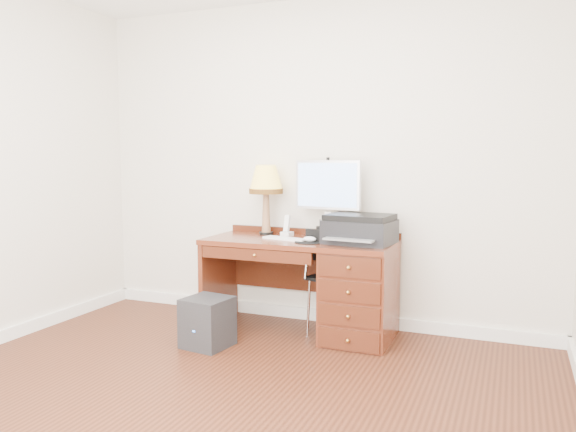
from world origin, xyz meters
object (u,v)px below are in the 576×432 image
at_px(leg_lamp, 266,184).
at_px(equipment_box, 208,322).
at_px(phone, 287,230).
at_px(monitor, 327,189).
at_px(chair, 336,271).
at_px(desk, 338,284).
at_px(printer, 360,229).

xyz_separation_m(leg_lamp, equipment_box, (-0.14, -0.76, -1.00)).
relative_size(leg_lamp, phone, 3.32).
distance_m(monitor, chair, 0.66).
bearing_deg(monitor, leg_lamp, -177.36).
height_order(desk, monitor, monitor).
height_order(desk, leg_lamp, leg_lamp).
distance_m(printer, chair, 0.40).
height_order(leg_lamp, chair, leg_lamp).
relative_size(leg_lamp, equipment_box, 1.59).
distance_m(leg_lamp, chair, 0.95).
xyz_separation_m(leg_lamp, phone, (0.20, -0.03, -0.38)).
xyz_separation_m(monitor, phone, (-0.34, -0.02, -0.34)).
bearing_deg(phone, desk, -4.69).
height_order(monitor, phone, monitor).
xyz_separation_m(printer, leg_lamp, (-0.86, 0.17, 0.32)).
relative_size(phone, equipment_box, 0.48).
xyz_separation_m(monitor, leg_lamp, (-0.54, 0.01, 0.03)).
xyz_separation_m(monitor, chair, (0.12, -0.12, -0.63)).
height_order(phone, chair, phone).
relative_size(desk, chair, 1.78).
relative_size(desk, printer, 2.82).
bearing_deg(equipment_box, phone, 72.77).
relative_size(monitor, leg_lamp, 1.07).
relative_size(desk, leg_lamp, 2.57).
bearing_deg(desk, phone, 164.94).
relative_size(desk, equipment_box, 4.09).
xyz_separation_m(phone, chair, (0.46, -0.10, -0.29)).
bearing_deg(phone, printer, -1.24).
distance_m(desk, monitor, 0.76).
relative_size(desk, monitor, 2.40).
distance_m(printer, phone, 0.67).
height_order(monitor, chair, monitor).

